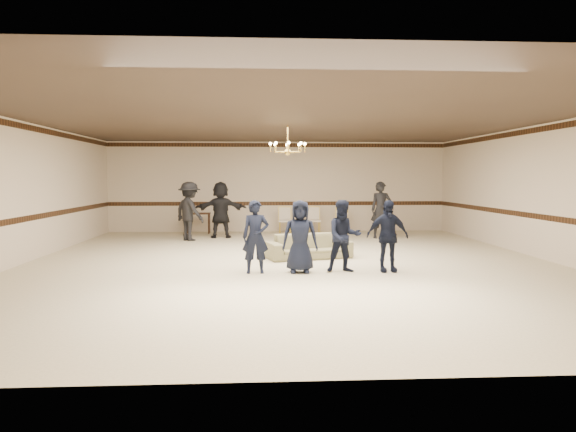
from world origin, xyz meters
name	(u,v)px	position (x,y,z in m)	size (l,w,h in m)	color
room	(290,192)	(0.00, 0.00, 1.60)	(12.01, 14.01, 3.21)	beige
chair_rail	(278,203)	(0.00, 6.99, 1.00)	(12.00, 0.02, 0.14)	#3B2211
crown_molding	(278,145)	(0.00, 6.99, 3.08)	(12.00, 0.02, 0.14)	#3B2211
chandelier	(288,139)	(0.00, 1.00, 2.88)	(0.94, 0.94, 0.89)	gold
boy_a	(256,237)	(-0.78, -1.26, 0.74)	(0.54, 0.35, 1.48)	black
boy_b	(300,236)	(0.12, -1.26, 0.74)	(0.72, 0.47, 1.48)	black
boy_c	(344,236)	(1.02, -1.26, 0.74)	(0.72, 0.56, 1.48)	black
boy_d	(387,236)	(1.92, -1.26, 0.74)	(0.87, 0.36, 1.48)	black
settee	(309,246)	(0.49, 0.61, 0.29)	(1.99, 0.78, 0.58)	#797251
adult_left	(190,211)	(-2.82, 4.35, 0.90)	(1.16, 0.67, 1.80)	black
adult_mid	(221,210)	(-1.92, 5.05, 0.90)	(1.67, 0.53, 1.80)	black
adult_right	(381,210)	(3.18, 4.65, 0.90)	(0.66, 0.43, 1.80)	black
banquet_chair_left	(285,221)	(0.21, 6.17, 0.45)	(0.44, 0.44, 0.90)	beige
banquet_chair_mid	(314,220)	(1.21, 6.17, 0.45)	(0.44, 0.44, 0.90)	beige
banquet_chair_right	(343,220)	(2.21, 6.17, 0.45)	(0.44, 0.44, 0.90)	beige
console_table	(198,223)	(-2.79, 6.37, 0.36)	(0.86, 0.36, 0.72)	#351D11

